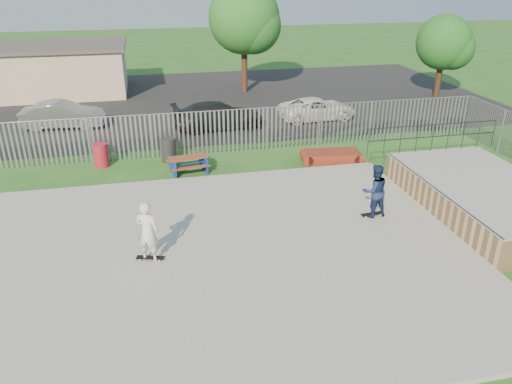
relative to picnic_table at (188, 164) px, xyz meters
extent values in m
plane|color=#245C1F|center=(0.24, -6.97, -0.34)|extent=(120.00, 120.00, 0.00)
cube|color=gray|center=(0.24, -6.97, -0.27)|extent=(15.00, 12.00, 0.15)
cube|color=tan|center=(9.74, -5.97, 0.18)|extent=(4.00, 7.00, 1.05)
cube|color=#9E9E99|center=(9.74, -5.97, 0.73)|extent=(4.05, 7.05, 0.04)
cylinder|color=#383A3F|center=(7.76, -5.97, 0.74)|extent=(0.06, 7.00, 0.06)
cube|color=brown|center=(0.00, 0.00, 0.30)|extent=(1.66, 0.86, 0.05)
cube|color=brown|center=(0.09, -0.52, 0.05)|extent=(1.60, 0.50, 0.04)
cube|color=brown|center=(-0.09, 0.52, 0.05)|extent=(1.60, 0.50, 0.04)
cube|color=navy|center=(0.00, 0.00, -0.02)|extent=(1.59, 1.44, 0.65)
cube|color=maroon|center=(6.28, -0.11, -0.12)|extent=(2.37, 1.40, 0.45)
cylinder|color=maroon|center=(-3.57, 1.44, 0.16)|extent=(0.61, 0.61, 1.01)
cylinder|color=#232325|center=(-0.71, 1.43, 0.19)|extent=(0.63, 0.63, 1.05)
cube|color=black|center=(0.24, 12.03, -0.33)|extent=(40.00, 18.00, 0.02)
imported|color=#ACABB0|center=(-5.86, 7.60, 0.38)|extent=(4.36, 1.82, 1.40)
imported|color=black|center=(2.14, 5.74, 0.37)|extent=(4.93, 2.31, 1.39)
imported|color=white|center=(7.78, 6.25, 0.28)|extent=(4.42, 2.27, 1.19)
cube|color=#C5B298|center=(-7.76, 16.03, 1.16)|extent=(10.00, 6.00, 3.00)
cube|color=#4C4742|center=(-7.76, 16.03, 2.76)|extent=(10.40, 6.40, 0.20)
cylinder|color=#47281C|center=(5.12, 13.73, 1.72)|extent=(0.39, 0.39, 4.11)
sphere|color=#235F20|center=(5.12, 13.73, 4.46)|extent=(4.61, 4.61, 4.61)
cylinder|color=#3A2617|center=(16.93, 9.28, 1.17)|extent=(0.36, 0.36, 3.02)
sphere|color=#1E561D|center=(16.93, 9.28, 3.19)|extent=(3.38, 3.38, 3.38)
cube|color=black|center=(5.70, -5.66, -0.13)|extent=(0.81, 0.27, 0.02)
cube|color=black|center=(-1.74, -6.87, -0.13)|extent=(0.82, 0.41, 0.02)
imported|color=#162447|center=(5.70, -5.66, 0.73)|extent=(0.95, 0.77, 1.84)
imported|color=silver|center=(-1.74, -6.87, 0.73)|extent=(0.80, 0.69, 1.84)
camera|label=1|loc=(-1.40, -19.56, 7.58)|focal=35.00mm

